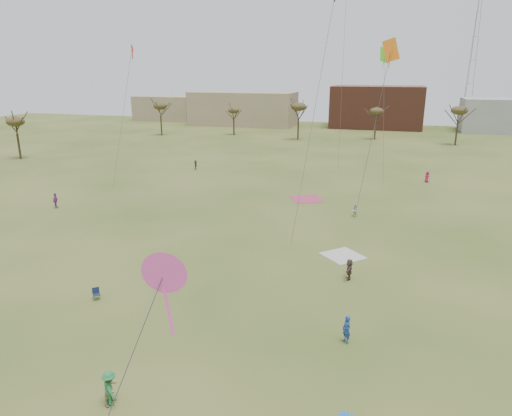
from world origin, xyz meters
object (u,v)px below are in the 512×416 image
(flyer_near_center, at_px, (110,388))
(radio_tower, at_px, (472,60))
(flyer_near_right, at_px, (347,329))
(camp_chair_left, at_px, (97,296))

(flyer_near_center, xyz_separation_m, radio_tower, (32.40, 130.54, 18.27))
(flyer_near_center, bearing_deg, flyer_near_right, -101.83)
(radio_tower, bearing_deg, camp_chair_left, -108.16)
(flyer_near_center, distance_m, radio_tower, 135.74)
(flyer_near_right, height_order, camp_chair_left, flyer_near_right)
(flyer_near_center, distance_m, camp_chair_left, 11.86)
(camp_chair_left, xyz_separation_m, radio_tower, (39.78, 121.28, 18.95))
(flyer_near_right, relative_size, radio_tower, 0.04)
(flyer_near_center, height_order, flyer_near_right, flyer_near_center)
(flyer_near_center, relative_size, flyer_near_right, 1.04)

